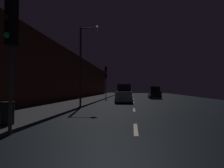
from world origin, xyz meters
name	(u,v)px	position (x,y,z in m)	size (l,w,h in m)	color
ground	(133,99)	(0.00, 24.50, -0.01)	(25.57, 84.00, 0.02)	black
sidewalk_left	(92,98)	(-6.58, 24.50, 0.07)	(4.40, 84.00, 0.15)	#28282B
building_facade_left	(69,76)	(-9.18, 21.00, 3.49)	(0.80, 63.00, 6.98)	#472319
lane_centerline	(133,101)	(0.00, 20.03, 0.01)	(0.16, 37.26, 0.01)	beige
traffic_light_near_left	(11,30)	(-4.39, 1.60, 3.68)	(0.36, 0.48, 5.04)	#38383A
traffic_light_far_left	(106,75)	(-4.28, 24.03, 3.75)	(0.32, 0.47, 5.13)	#38383A
streetlamp_overhead	(86,54)	(-4.01, 10.63, 4.60)	(1.70, 0.44, 6.89)	#2D2D30
trash_bin_curbside	(7,113)	(-5.20, 2.59, 0.62)	(0.55, 0.55, 0.93)	black
car_approaching_headlights	(124,94)	(-1.06, 17.01, 0.98)	(1.97, 4.26, 2.15)	silver
car_parked_right_far	(155,93)	(3.48, 26.00, 0.91)	(1.83, 3.97, 2.00)	black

